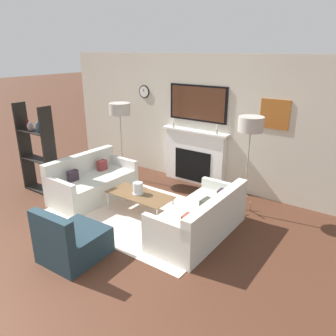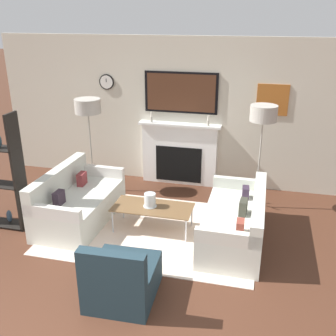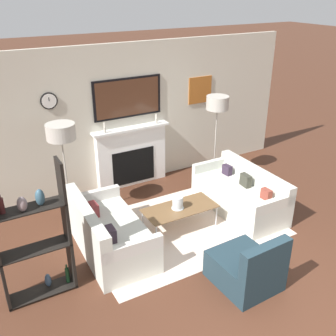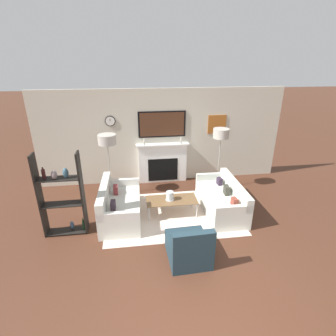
{
  "view_description": "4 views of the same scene",
  "coord_description": "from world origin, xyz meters",
  "px_view_note": "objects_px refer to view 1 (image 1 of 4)",
  "views": [
    {
      "loc": [
        3.42,
        -1.27,
        2.78
      ],
      "look_at": [
        0.32,
        3.1,
        0.82
      ],
      "focal_mm": 35.0,
      "sensor_mm": 36.0,
      "label": 1
    },
    {
      "loc": [
        1.45,
        -2.29,
        3.07
      ],
      "look_at": [
        0.09,
        3.27,
        0.79
      ],
      "focal_mm": 42.0,
      "sensor_mm": 36.0,
      "label": 2
    },
    {
      "loc": [
        -2.83,
        -1.89,
        3.62
      ],
      "look_at": [
        -0.1,
        2.93,
        1.01
      ],
      "focal_mm": 42.0,
      "sensor_mm": 36.0,
      "label": 3
    },
    {
      "loc": [
        -0.83,
        -2.59,
        3.44
      ],
      "look_at": [
        -0.04,
        3.12,
        1.02
      ],
      "focal_mm": 28.0,
      "sensor_mm": 36.0,
      "label": 4
    }
  ],
  "objects_px": {
    "coffee_table": "(140,195)",
    "floor_lamp_right": "(251,126)",
    "floor_lamp_left": "(120,110)",
    "couch_right": "(200,220)",
    "armchair": "(72,242)",
    "hurricane_candle": "(138,189)",
    "shelf_unit": "(37,151)",
    "couch_left": "(92,183)"
  },
  "relations": [
    {
      "from": "coffee_table",
      "to": "floor_lamp_right",
      "type": "relative_size",
      "value": 0.68
    },
    {
      "from": "coffee_table",
      "to": "floor_lamp_left",
      "type": "bearing_deg",
      "value": 142.24
    },
    {
      "from": "coffee_table",
      "to": "floor_lamp_right",
      "type": "xyz_separation_m",
      "value": [
        1.48,
        1.13,
        1.23
      ]
    },
    {
      "from": "couch_right",
      "to": "floor_lamp_right",
      "type": "xyz_separation_m",
      "value": [
        0.25,
        1.14,
        1.31
      ]
    },
    {
      "from": "armchair",
      "to": "floor_lamp_right",
      "type": "xyz_separation_m",
      "value": [
        1.4,
        2.69,
        1.33
      ]
    },
    {
      "from": "hurricane_candle",
      "to": "floor_lamp_right",
      "type": "distance_m",
      "value": 2.19
    },
    {
      "from": "hurricane_candle",
      "to": "floor_lamp_left",
      "type": "height_order",
      "value": "floor_lamp_left"
    },
    {
      "from": "couch_right",
      "to": "floor_lamp_right",
      "type": "height_order",
      "value": "floor_lamp_right"
    },
    {
      "from": "armchair",
      "to": "coffee_table",
      "type": "height_order",
      "value": "armchair"
    },
    {
      "from": "hurricane_candle",
      "to": "floor_lamp_left",
      "type": "xyz_separation_m",
      "value": [
        -1.42,
        1.13,
        1.07
      ]
    },
    {
      "from": "coffee_table",
      "to": "hurricane_candle",
      "type": "relative_size",
      "value": 5.72
    },
    {
      "from": "coffee_table",
      "to": "hurricane_candle",
      "type": "distance_m",
      "value": 0.12
    },
    {
      "from": "armchair",
      "to": "hurricane_candle",
      "type": "xyz_separation_m",
      "value": [
        -0.12,
        1.57,
        0.22
      ]
    },
    {
      "from": "couch_right",
      "to": "floor_lamp_right",
      "type": "distance_m",
      "value": 1.75
    },
    {
      "from": "armchair",
      "to": "floor_lamp_right",
      "type": "relative_size",
      "value": 0.49
    },
    {
      "from": "couch_right",
      "to": "hurricane_candle",
      "type": "bearing_deg",
      "value": 179.53
    },
    {
      "from": "floor_lamp_right",
      "to": "floor_lamp_left",
      "type": "bearing_deg",
      "value": 180.0
    },
    {
      "from": "floor_lamp_left",
      "to": "floor_lamp_right",
      "type": "height_order",
      "value": "floor_lamp_right"
    },
    {
      "from": "floor_lamp_left",
      "to": "shelf_unit",
      "type": "xyz_separation_m",
      "value": [
        -0.84,
        -1.53,
        -0.68
      ]
    },
    {
      "from": "hurricane_candle",
      "to": "coffee_table",
      "type": "bearing_deg",
      "value": -6.94
    },
    {
      "from": "armchair",
      "to": "shelf_unit",
      "type": "height_order",
      "value": "shelf_unit"
    },
    {
      "from": "coffee_table",
      "to": "shelf_unit",
      "type": "bearing_deg",
      "value": -170.16
    },
    {
      "from": "floor_lamp_left",
      "to": "shelf_unit",
      "type": "height_order",
      "value": "shelf_unit"
    },
    {
      "from": "couch_left",
      "to": "coffee_table",
      "type": "height_order",
      "value": "couch_left"
    },
    {
      "from": "coffee_table",
      "to": "armchair",
      "type": "bearing_deg",
      "value": -87.15
    },
    {
      "from": "coffee_table",
      "to": "floor_lamp_right",
      "type": "bearing_deg",
      "value": 37.45
    },
    {
      "from": "armchair",
      "to": "coffee_table",
      "type": "distance_m",
      "value": 1.57
    },
    {
      "from": "floor_lamp_left",
      "to": "floor_lamp_right",
      "type": "relative_size",
      "value": 0.97
    },
    {
      "from": "floor_lamp_left",
      "to": "floor_lamp_right",
      "type": "distance_m",
      "value": 2.94
    },
    {
      "from": "couch_right",
      "to": "hurricane_candle",
      "type": "xyz_separation_m",
      "value": [
        -1.27,
        0.01,
        0.2
      ]
    },
    {
      "from": "couch_left",
      "to": "floor_lamp_right",
      "type": "bearing_deg",
      "value": 22.82
    },
    {
      "from": "couch_left",
      "to": "coffee_table",
      "type": "relative_size",
      "value": 1.41
    },
    {
      "from": "floor_lamp_right",
      "to": "couch_left",
      "type": "bearing_deg",
      "value": -157.18
    },
    {
      "from": "armchair",
      "to": "coffee_table",
      "type": "relative_size",
      "value": 0.72
    },
    {
      "from": "couch_left",
      "to": "floor_lamp_left",
      "type": "height_order",
      "value": "floor_lamp_left"
    },
    {
      "from": "couch_left",
      "to": "shelf_unit",
      "type": "distance_m",
      "value": 1.29
    },
    {
      "from": "floor_lamp_left",
      "to": "shelf_unit",
      "type": "relative_size",
      "value": 0.95
    },
    {
      "from": "coffee_table",
      "to": "hurricane_candle",
      "type": "height_order",
      "value": "hurricane_candle"
    },
    {
      "from": "shelf_unit",
      "to": "floor_lamp_left",
      "type": "bearing_deg",
      "value": 61.24
    },
    {
      "from": "hurricane_candle",
      "to": "shelf_unit",
      "type": "distance_m",
      "value": 2.33
    },
    {
      "from": "armchair",
      "to": "shelf_unit",
      "type": "relative_size",
      "value": 0.47
    },
    {
      "from": "hurricane_candle",
      "to": "floor_lamp_right",
      "type": "relative_size",
      "value": 0.12
    }
  ]
}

